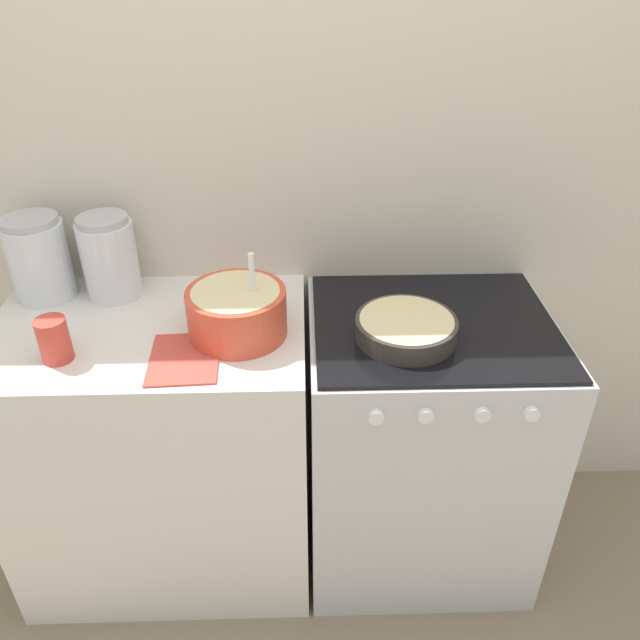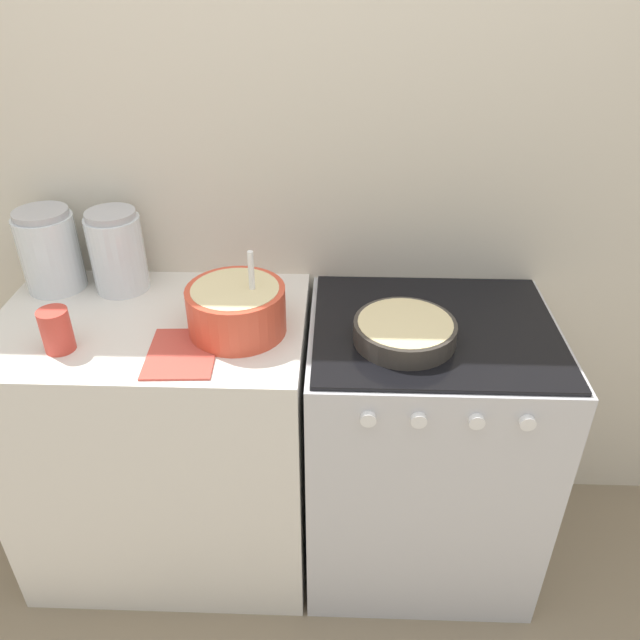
{
  "view_description": "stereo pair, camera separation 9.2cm",
  "coord_description": "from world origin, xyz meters",
  "px_view_note": "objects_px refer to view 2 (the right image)",
  "views": [
    {
      "loc": [
        0.0,
        -1.18,
        1.87
      ],
      "look_at": [
        0.05,
        0.24,
        0.97
      ],
      "focal_mm": 35.0,
      "sensor_mm": 36.0,
      "label": 1
    },
    {
      "loc": [
        0.1,
        -1.18,
        1.87
      ],
      "look_at": [
        0.05,
        0.24,
        0.97
      ],
      "focal_mm": 35.0,
      "sensor_mm": 36.0,
      "label": 2
    }
  ],
  "objects_px": {
    "baking_pan": "(405,331)",
    "tin_can": "(56,330)",
    "storage_jar_middle": "(118,256)",
    "mixing_bowl": "(236,307)",
    "storage_jar_left": "(51,255)",
    "stove": "(421,447)"
  },
  "relations": [
    {
      "from": "storage_jar_left",
      "to": "tin_can",
      "type": "height_order",
      "value": "storage_jar_left"
    },
    {
      "from": "mixing_bowl",
      "to": "stove",
      "type": "bearing_deg",
      "value": 4.14
    },
    {
      "from": "storage_jar_middle",
      "to": "tin_can",
      "type": "relative_size",
      "value": 2.13
    },
    {
      "from": "storage_jar_left",
      "to": "tin_can",
      "type": "distance_m",
      "value": 0.37
    },
    {
      "from": "baking_pan",
      "to": "storage_jar_middle",
      "type": "relative_size",
      "value": 1.1
    },
    {
      "from": "stove",
      "to": "baking_pan",
      "type": "bearing_deg",
      "value": -141.32
    },
    {
      "from": "tin_can",
      "to": "baking_pan",
      "type": "bearing_deg",
      "value": 4.42
    },
    {
      "from": "storage_jar_middle",
      "to": "storage_jar_left",
      "type": "bearing_deg",
      "value": 180.0
    },
    {
      "from": "stove",
      "to": "tin_can",
      "type": "height_order",
      "value": "tin_can"
    },
    {
      "from": "baking_pan",
      "to": "storage_jar_middle",
      "type": "distance_m",
      "value": 0.89
    },
    {
      "from": "storage_jar_left",
      "to": "tin_can",
      "type": "bearing_deg",
      "value": -67.48
    },
    {
      "from": "mixing_bowl",
      "to": "baking_pan",
      "type": "relative_size",
      "value": 0.97
    },
    {
      "from": "storage_jar_left",
      "to": "storage_jar_middle",
      "type": "xyz_separation_m",
      "value": [
        0.21,
        0.0,
        -0.0
      ]
    },
    {
      "from": "baking_pan",
      "to": "tin_can",
      "type": "distance_m",
      "value": 0.91
    },
    {
      "from": "mixing_bowl",
      "to": "tin_can",
      "type": "bearing_deg",
      "value": -166.87
    },
    {
      "from": "baking_pan",
      "to": "tin_can",
      "type": "bearing_deg",
      "value": -175.58
    },
    {
      "from": "mixing_bowl",
      "to": "baking_pan",
      "type": "bearing_deg",
      "value": -4.51
    },
    {
      "from": "mixing_bowl",
      "to": "storage_jar_left",
      "type": "relative_size",
      "value": 1.07
    },
    {
      "from": "stove",
      "to": "baking_pan",
      "type": "height_order",
      "value": "baking_pan"
    },
    {
      "from": "tin_can",
      "to": "stove",
      "type": "bearing_deg",
      "value": 8.27
    },
    {
      "from": "stove",
      "to": "storage_jar_middle",
      "type": "bearing_deg",
      "value": 168.54
    },
    {
      "from": "storage_jar_left",
      "to": "baking_pan",
      "type": "bearing_deg",
      "value": -14.22
    }
  ]
}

